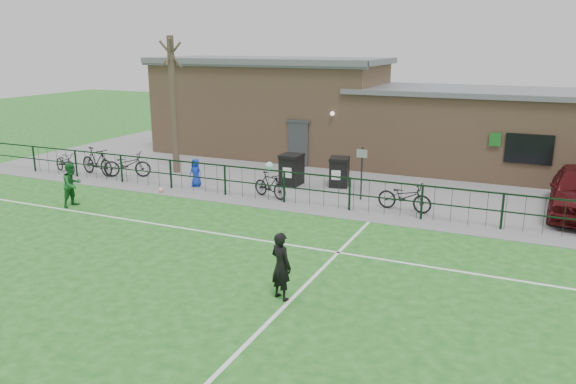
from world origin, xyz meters
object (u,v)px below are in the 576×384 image
at_px(bicycle_e, 405,197).
at_px(outfield_player, 72,185).
at_px(bicycle_a, 65,162).
at_px(bicycle_b, 97,161).
at_px(wheelie_bin_right, 339,173).
at_px(ball_ground, 161,190).
at_px(sign_post, 362,174).
at_px(spectator_child, 196,173).
at_px(bare_tree, 173,106).
at_px(bicycle_c, 127,165).
at_px(wheelie_bin_left, 292,170).
at_px(bicycle_d, 270,185).

distance_m(bicycle_e, outfield_player, 11.80).
bearing_deg(bicycle_a, bicycle_b, -63.90).
bearing_deg(wheelie_bin_right, ball_ground, -160.15).
bearing_deg(bicycle_e, wheelie_bin_right, 60.47).
distance_m(wheelie_bin_right, sign_post, 2.18).
height_order(wheelie_bin_right, spectator_child, spectator_child).
relative_size(bare_tree, wheelie_bin_right, 5.40).
distance_m(spectator_child, outfield_player, 4.85).
bearing_deg(bicycle_b, wheelie_bin_right, -66.15).
bearing_deg(bare_tree, bicycle_a, -155.27).
distance_m(sign_post, ball_ground, 7.83).
bearing_deg(spectator_child, bicycle_b, -176.11).
height_order(sign_post, ball_ground, sign_post).
height_order(bicycle_b, ball_ground, bicycle_b).
relative_size(bare_tree, sign_post, 3.00).
relative_size(bicycle_a, spectator_child, 1.51).
bearing_deg(outfield_player, bicycle_a, 53.04).
bearing_deg(bicycle_c, wheelie_bin_left, -100.47).
distance_m(sign_post, bicycle_c, 10.43).
bearing_deg(bicycle_c, spectator_child, -117.04).
relative_size(bicycle_c, spectator_child, 1.79).
bearing_deg(wheelie_bin_left, bicycle_e, -18.52).
xyz_separation_m(bicycle_e, spectator_child, (-8.53, -0.06, 0.07)).
distance_m(bicycle_a, bicycle_e, 15.31).
relative_size(sign_post, bicycle_d, 1.22).
height_order(bicycle_e, outfield_player, outfield_player).
height_order(wheelie_bin_left, outfield_player, outfield_player).
height_order(bicycle_a, spectator_child, spectator_child).
distance_m(bicycle_a, bicycle_c, 3.15).
distance_m(wheelie_bin_right, bicycle_e, 3.97).
height_order(bare_tree, sign_post, bare_tree).
bearing_deg(sign_post, outfield_player, -151.68).
height_order(bicycle_c, ball_ground, bicycle_c).
xyz_separation_m(sign_post, spectator_child, (-6.73, -0.80, -0.42)).
relative_size(wheelie_bin_left, outfield_player, 0.75).
distance_m(bare_tree, bicycle_b, 4.18).
height_order(bicycle_a, bicycle_c, bicycle_c).
bearing_deg(sign_post, wheelie_bin_right, 131.26).
bearing_deg(bicycle_c, sign_post, -110.50).
height_order(wheelie_bin_left, bicycle_a, wheelie_bin_left).
bearing_deg(outfield_player, wheelie_bin_left, -39.05).
relative_size(bicycle_d, bicycle_e, 0.85).
height_order(bicycle_a, outfield_player, outfield_player).
height_order(bare_tree, outfield_player, bare_tree).
distance_m(wheelie_bin_right, bicycle_a, 12.40).
distance_m(outfield_player, ball_ground, 3.38).
height_order(sign_post, bicycle_b, sign_post).
bearing_deg(bicycle_b, sign_post, -75.30).
distance_m(wheelie_bin_left, wheelie_bin_right, 1.96).
bearing_deg(bare_tree, wheelie_bin_left, 0.55).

